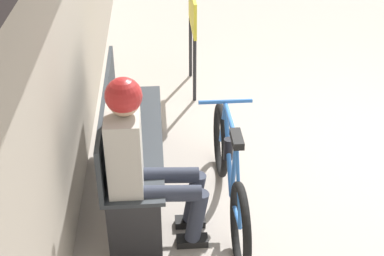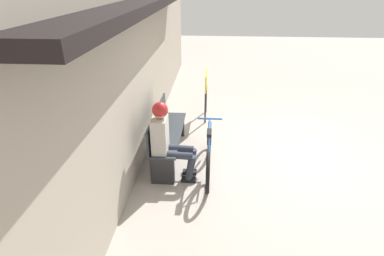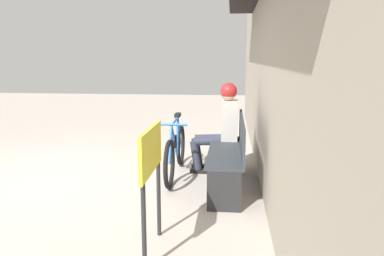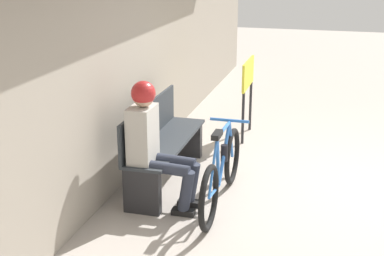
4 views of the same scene
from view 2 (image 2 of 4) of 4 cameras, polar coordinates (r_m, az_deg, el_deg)
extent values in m
plane|color=#ADA399|center=(5.61, 17.33, -4.70)|extent=(24.00, 24.00, 0.00)
cube|color=#9E9384|center=(4.97, -10.31, 12.21)|extent=(12.00, 0.12, 3.20)
cube|color=black|center=(4.77, -7.71, 22.74)|extent=(6.60, 0.44, 0.12)
cube|color=#2D3338|center=(5.09, -4.37, -0.94)|extent=(1.64, 0.42, 0.03)
cube|color=#2D3338|center=(5.03, -6.66, 1.31)|extent=(1.64, 0.03, 0.40)
cube|color=#232326|center=(4.56, -5.64, -8.05)|extent=(0.10, 0.36, 0.44)
cube|color=#232326|center=(5.88, -3.25, 0.52)|extent=(0.10, 0.36, 0.44)
torus|color=black|center=(4.34, 3.05, -8.55)|extent=(0.61, 0.06, 0.61)
torus|color=black|center=(5.23, 3.33, -1.93)|extent=(0.61, 0.06, 0.61)
cylinder|color=blue|center=(4.61, 3.36, 0.24)|extent=(0.57, 0.03, 0.06)
cylinder|color=blue|center=(4.77, 3.29, -2.30)|extent=(0.49, 0.03, 0.52)
cylinder|color=blue|center=(4.52, 3.22, -3.87)|extent=(0.14, 0.03, 0.53)
cylinder|color=blue|center=(4.52, 3.11, -7.38)|extent=(0.40, 0.03, 0.08)
cylinder|color=blue|center=(4.34, 3.18, -4.89)|extent=(0.31, 0.02, 0.48)
cylinder|color=blue|center=(5.05, 3.37, -0.25)|extent=(0.22, 0.03, 0.45)
cube|color=black|center=(4.34, 3.30, -0.94)|extent=(0.20, 0.07, 0.05)
cylinder|color=blue|center=(4.86, 3.43, 1.78)|extent=(0.03, 0.40, 0.03)
cylinder|color=black|center=(4.77, 3.29, -2.30)|extent=(0.07, 0.07, 0.17)
cylinder|color=#2D3342|center=(4.45, -2.79, -5.23)|extent=(0.11, 0.45, 0.13)
cylinder|color=#2D3342|center=(4.54, -0.28, -7.54)|extent=(0.11, 0.17, 0.41)
cube|color=black|center=(4.68, -0.65, -9.80)|extent=(0.10, 0.22, 0.06)
cylinder|color=#2D3342|center=(4.62, -2.51, -3.92)|extent=(0.11, 0.45, 0.13)
cylinder|color=#2D3342|center=(4.71, -0.10, -6.17)|extent=(0.11, 0.17, 0.41)
cube|color=black|center=(4.84, -0.45, -8.39)|extent=(0.10, 0.22, 0.06)
cube|color=#B7B2A8|center=(4.43, -6.12, -1.30)|extent=(0.34, 0.22, 0.54)
sphere|color=tan|center=(4.27, -6.09, 3.09)|extent=(0.20, 0.20, 0.20)
sphere|color=#B22323|center=(4.25, -6.11, 3.46)|extent=(0.23, 0.23, 0.23)
cylinder|color=#232326|center=(6.35, 2.54, 3.82)|extent=(0.04, 0.04, 0.68)
cylinder|color=#232326|center=(6.88, 2.70, 5.68)|extent=(0.04, 0.04, 0.68)
cube|color=yellow|center=(6.44, 2.72, 9.10)|extent=(0.72, 0.03, 0.36)
camera|label=1|loc=(1.12, -25.18, 16.71)|focal=50.00mm
camera|label=3|loc=(9.08, -0.81, 18.95)|focal=35.00mm
camera|label=4|loc=(1.24, 115.57, -33.60)|focal=50.00mm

